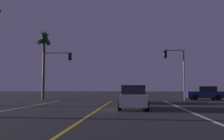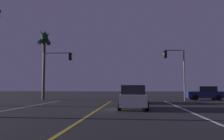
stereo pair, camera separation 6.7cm
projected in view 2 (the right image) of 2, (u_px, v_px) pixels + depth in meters
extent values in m
cube|color=silver|center=(219.00, 124.00, 10.06)|extent=(0.16, 34.32, 0.01)
cube|color=gold|center=(78.00, 122.00, 10.57)|extent=(0.16, 34.32, 0.01)
cylinder|color=black|center=(121.00, 103.00, 18.54)|extent=(0.22, 0.68, 0.68)
cylinder|color=black|center=(145.00, 103.00, 18.39)|extent=(0.22, 0.68, 0.68)
cylinder|color=black|center=(120.00, 106.00, 15.86)|extent=(0.22, 0.68, 0.68)
cylinder|color=black|center=(147.00, 106.00, 15.70)|extent=(0.22, 0.68, 0.68)
cube|color=silver|center=(133.00, 100.00, 17.15)|extent=(1.80, 4.30, 0.80)
cube|color=black|center=(133.00, 90.00, 16.95)|extent=(1.60, 2.10, 0.64)
cube|color=red|center=(124.00, 100.00, 15.12)|extent=(0.24, 0.08, 0.16)
cube|color=red|center=(143.00, 100.00, 15.01)|extent=(0.24, 0.08, 0.16)
cylinder|color=black|center=(195.00, 98.00, 28.89)|extent=(0.68, 0.22, 0.68)
cylinder|color=black|center=(192.00, 97.00, 30.68)|extent=(0.68, 0.22, 0.68)
cylinder|color=black|center=(219.00, 98.00, 28.66)|extent=(0.68, 0.22, 0.68)
cylinder|color=black|center=(213.00, 97.00, 30.45)|extent=(0.68, 0.22, 0.68)
cube|color=navy|center=(205.00, 95.00, 29.69)|extent=(4.30, 1.80, 0.80)
cube|color=black|center=(207.00, 89.00, 29.72)|extent=(2.10, 1.60, 0.64)
cube|color=red|center=(224.00, 94.00, 28.93)|extent=(0.08, 0.24, 0.16)
cube|color=red|center=(220.00, 94.00, 30.12)|extent=(0.08, 0.24, 0.16)
cylinder|color=black|center=(127.00, 99.00, 25.24)|extent=(0.22, 0.68, 0.68)
cylinder|color=black|center=(144.00, 99.00, 25.09)|extent=(0.22, 0.68, 0.68)
cylinder|color=black|center=(126.00, 100.00, 22.56)|extent=(0.22, 0.68, 0.68)
cylinder|color=black|center=(145.00, 100.00, 22.41)|extent=(0.22, 0.68, 0.68)
cube|color=maroon|center=(135.00, 96.00, 23.85)|extent=(1.80, 4.30, 0.80)
cube|color=black|center=(135.00, 89.00, 23.65)|extent=(1.60, 2.10, 0.64)
cube|color=red|center=(129.00, 96.00, 21.82)|extent=(0.24, 0.08, 0.16)
cube|color=red|center=(142.00, 96.00, 21.72)|extent=(0.24, 0.08, 0.16)
cylinder|color=#4C4C51|center=(184.00, 75.00, 27.63)|extent=(0.14, 0.14, 5.94)
cylinder|color=#4C4C51|center=(175.00, 50.00, 27.93)|extent=(2.08, 0.10, 0.10)
cube|color=black|center=(166.00, 54.00, 27.99)|extent=(0.28, 0.36, 0.90)
sphere|color=#3A0605|center=(164.00, 52.00, 28.02)|extent=(0.20, 0.20, 0.20)
sphere|color=orange|center=(164.00, 54.00, 28.00)|extent=(0.20, 0.20, 0.20)
sphere|color=#063816|center=(164.00, 57.00, 27.98)|extent=(0.20, 0.20, 0.20)
cylinder|color=#4C4C51|center=(43.00, 76.00, 29.04)|extent=(0.14, 0.14, 5.78)
cylinder|color=#4C4C51|center=(57.00, 53.00, 29.11)|extent=(3.32, 0.10, 0.10)
cube|color=black|center=(70.00, 57.00, 28.94)|extent=(0.28, 0.36, 0.90)
sphere|color=#3A0605|center=(71.00, 54.00, 28.95)|extent=(0.20, 0.20, 0.20)
sphere|color=orange|center=(71.00, 57.00, 28.93)|extent=(0.20, 0.20, 0.20)
sphere|color=#063816|center=(71.00, 59.00, 28.90)|extent=(0.20, 0.20, 0.20)
cylinder|color=#473826|center=(44.00, 68.00, 31.29)|extent=(0.36, 0.36, 8.09)
sphere|color=#19381E|center=(44.00, 36.00, 31.61)|extent=(0.90, 0.90, 0.90)
cone|color=#19381E|center=(46.00, 37.00, 31.52)|extent=(0.84, 1.77, 2.10)
cone|color=#19381E|center=(46.00, 38.00, 31.89)|extent=(1.66, 0.87, 1.59)
cone|color=#19381E|center=(43.00, 37.00, 31.78)|extent=(1.39, 1.75, 2.09)
cone|color=#19381E|center=(42.00, 37.00, 31.44)|extent=(1.52, 1.73, 1.57)
cone|color=#19381E|center=(44.00, 37.00, 31.30)|extent=(1.75, 0.99, 2.04)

